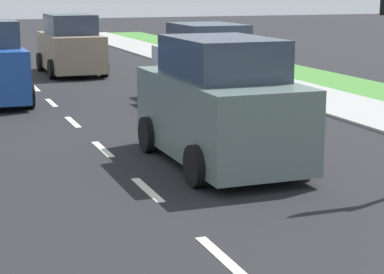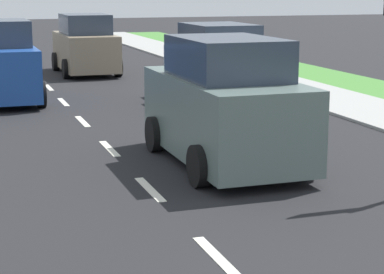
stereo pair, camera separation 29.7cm
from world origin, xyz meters
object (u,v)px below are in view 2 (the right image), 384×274
(car_outgoing_far, at_px, (85,46))
(car_oncoming_second, at_px, (0,64))
(car_outgoing_ahead, at_px, (225,106))
(car_parked_far, at_px, (218,67))

(car_outgoing_far, relative_size, car_oncoming_second, 1.08)
(car_outgoing_far, bearing_deg, car_outgoing_ahead, -90.31)
(car_parked_far, bearing_deg, car_oncoming_second, 158.38)
(car_parked_far, height_order, car_outgoing_ahead, car_outgoing_ahead)
(car_parked_far, xyz_separation_m, car_outgoing_ahead, (-2.20, -6.20, 0.05))
(car_outgoing_far, bearing_deg, car_parked_far, -75.05)
(car_outgoing_far, height_order, car_outgoing_ahead, car_outgoing_ahead)
(car_parked_far, relative_size, car_outgoing_far, 0.98)
(car_parked_far, relative_size, car_oncoming_second, 1.06)
(car_parked_far, bearing_deg, car_outgoing_far, 104.95)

